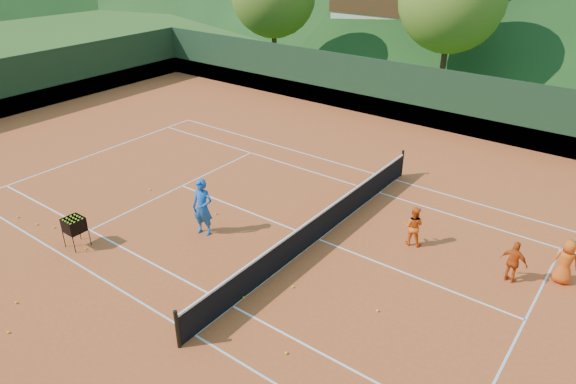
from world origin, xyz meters
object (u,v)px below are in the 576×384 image
Objects in this scene: student_b at (514,262)px; tennis_net at (319,226)px; coach at (203,207)px; ball_hopper at (74,226)px; student_c at (566,262)px; student_a at (413,226)px.

student_b reaches higher than tennis_net.
coach reaches higher than ball_hopper.
student_c is 7.12m from tennis_net.
student_c is (4.23, 0.72, 0.03)m from student_a.
coach is at bearing 47.94° from ball_hopper.
coach reaches higher than student_b.
ball_hopper is (-12.61, -7.16, 0.06)m from student_c.
tennis_net is (-5.58, -1.45, -0.15)m from student_b.
student_b is at bearing 14.57° from tennis_net.
coach reaches higher than student_c.
student_b is at bearing 6.28° from coach.
student_c is (9.96, 4.22, -0.28)m from coach.
student_b is at bearing 28.96° from ball_hopper.
student_a is 0.96× the size of student_c.
tennis_net is 7.64m from ball_hopper.
tennis_net is at bearing 18.07° from student_a.
coach is 0.16× the size of tennis_net.
ball_hopper is (-8.38, -6.44, 0.09)m from student_a.
ball_hopper is (-5.87, -4.89, 0.25)m from tennis_net.
student_a is 10.57m from ball_hopper.
student_b is at bearing 22.86° from student_c.
tennis_net is at bearing 6.12° from student_c.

